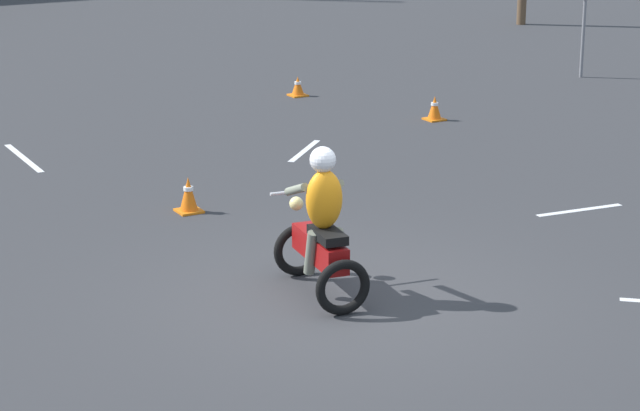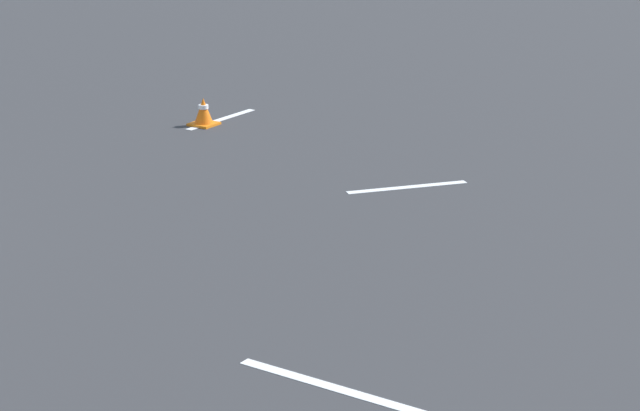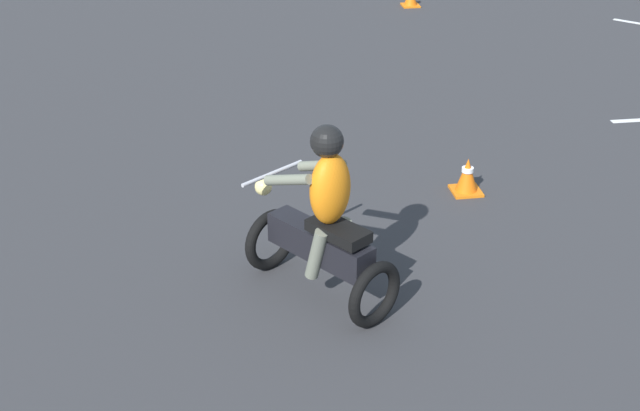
{
  "view_description": "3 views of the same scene",
  "coord_description": "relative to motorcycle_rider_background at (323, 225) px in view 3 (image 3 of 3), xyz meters",
  "views": [
    {
      "loc": [
        -6.33,
        -10.81,
        4.76
      ],
      "look_at": [
        -0.15,
        0.24,
        1.0
      ],
      "focal_mm": 70.0,
      "sensor_mm": 36.0,
      "label": 1
    },
    {
      "loc": [
        5.55,
        11.69,
        3.95
      ],
      "look_at": [
        -2.39,
        6.63,
        0.9
      ],
      "focal_mm": 70.0,
      "sensor_mm": 36.0,
      "label": 2
    },
    {
      "loc": [
        -11.25,
        14.09,
        4.42
      ],
      "look_at": [
        -4.63,
        13.02,
        0.9
      ],
      "focal_mm": 50.0,
      "sensor_mm": 36.0,
      "label": 3
    }
  ],
  "objects": [
    {
      "name": "motorcycle_rider_background",
      "position": [
        0.0,
        0.0,
        0.0
      ],
      "size": [
        1.49,
        1.3,
        1.66
      ],
      "rotation": [
        0.0,
        0.0,
        5.33
      ],
      "color": "black",
      "rests_on": "ground"
    },
    {
      "name": "traffic_cone_far_right",
      "position": [
        1.78,
        -1.89,
        -0.53
      ],
      "size": [
        0.32,
        0.32,
        0.4
      ],
      "color": "orange",
      "rests_on": "ground"
    }
  ]
}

